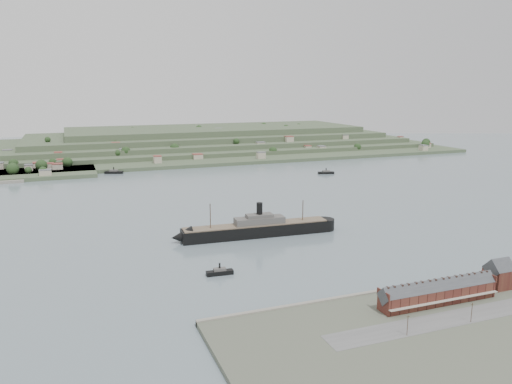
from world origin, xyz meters
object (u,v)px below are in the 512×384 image
object	(u,v)px
steamship	(253,229)
tugboat	(220,272)
gabled_building	(499,274)
terrace_row	(438,292)

from	to	relation	value
steamship	tugboat	distance (m)	67.16
tugboat	gabled_building	bearing A→B (deg)	-29.74
steamship	gabled_building	bearing A→B (deg)	-57.95
terrace_row	steamship	bearing A→B (deg)	106.86
gabled_building	steamship	bearing A→B (deg)	122.05
terrace_row	steamship	distance (m)	129.47
terrace_row	steamship	xyz separation A→B (m)	(-37.55, 123.88, -2.13)
terrace_row	tugboat	bearing A→B (deg)	137.76
gabled_building	steamship	distance (m)	141.46
steamship	terrace_row	bearing A→B (deg)	-73.14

